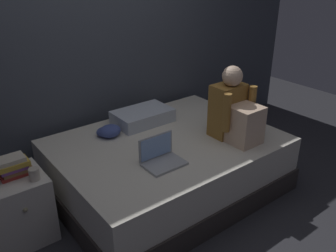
% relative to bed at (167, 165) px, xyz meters
% --- Properties ---
extents(ground_plane, '(8.00, 8.00, 0.00)m').
position_rel_bed_xyz_m(ground_plane, '(-0.20, -0.30, -0.26)').
color(ground_plane, '#2D2D33').
extents(wall_back, '(5.60, 0.10, 2.70)m').
position_rel_bed_xyz_m(wall_back, '(-0.20, 0.90, 1.09)').
color(wall_back, '#424751').
rests_on(wall_back, ground_plane).
extents(bed, '(2.00, 1.50, 0.53)m').
position_rel_bed_xyz_m(bed, '(0.00, 0.00, 0.00)').
color(bed, '#332D2B').
rests_on(bed, ground_plane).
extents(nightstand, '(0.44, 0.46, 0.55)m').
position_rel_bed_xyz_m(nightstand, '(-1.30, 0.19, 0.01)').
color(nightstand, beige).
rests_on(nightstand, ground_plane).
extents(person_sitting, '(0.39, 0.44, 0.66)m').
position_rel_bed_xyz_m(person_sitting, '(0.50, -0.33, 0.52)').
color(person_sitting, olive).
rests_on(person_sitting, bed).
extents(laptop, '(0.32, 0.23, 0.22)m').
position_rel_bed_xyz_m(laptop, '(-0.29, -0.29, 0.32)').
color(laptop, '#9EA0A5').
rests_on(laptop, bed).
extents(pillow, '(0.56, 0.36, 0.13)m').
position_rel_bed_xyz_m(pillow, '(0.04, 0.45, 0.33)').
color(pillow, silver).
rests_on(pillow, bed).
extents(book_stack, '(0.23, 0.15, 0.16)m').
position_rel_bed_xyz_m(book_stack, '(-1.27, 0.20, 0.36)').
color(book_stack, '#9E2D28').
rests_on(book_stack, nightstand).
extents(mug, '(0.08, 0.08, 0.09)m').
position_rel_bed_xyz_m(mug, '(-1.17, 0.07, 0.33)').
color(mug, '#BCB2A3').
rests_on(mug, nightstand).
extents(clothes_pile, '(0.21, 0.20, 0.11)m').
position_rel_bed_xyz_m(clothes_pile, '(-0.38, 0.38, 0.32)').
color(clothes_pile, '#3D4C8E').
rests_on(clothes_pile, bed).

